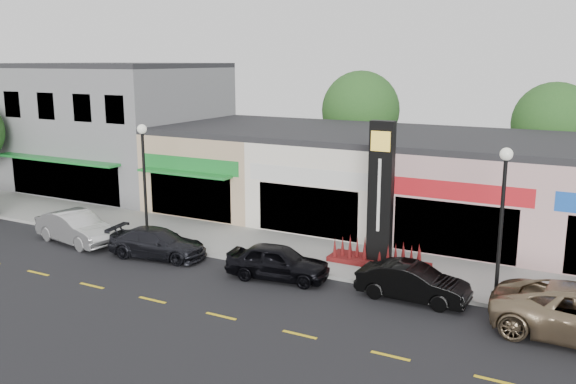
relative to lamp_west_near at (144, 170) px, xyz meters
The scene contains 16 objects.
ground 9.07m from the lamp_west_near, 17.35° to the right, with size 120.00×120.00×0.00m, color black.
sidewalk 8.89m from the lamp_west_near, 13.02° to the left, with size 52.00×4.30×0.15m, color gray.
curb 8.70m from the lamp_west_near, ahead, with size 52.00×0.20×0.15m, color gray.
building_grey_2story 13.45m from the lamp_west_near, 138.08° to the left, with size 12.00×10.95×8.30m.
shop_beige 9.04m from the lamp_west_near, 93.19° to the left, with size 7.00×10.85×4.80m.
shop_cream 11.13m from the lamp_west_near, 54.08° to the left, with size 7.00×10.01×4.80m.
shop_pink_w 16.25m from the lamp_west_near, 33.61° to the left, with size 7.00×10.01×4.80m.
tree_rear_west 17.55m from the lamp_west_near, 76.76° to the left, with size 5.20×5.20×7.83m.
tree_rear_mid 23.39m from the lamp_west_near, 46.74° to the left, with size 4.80×4.80×7.29m.
lamp_west_near is the anchor object (origin of this frame).
lamp_east_near 16.00m from the lamp_west_near, ahead, with size 0.44×0.44×5.47m.
pylon_sign 11.19m from the lamp_west_near, ahead, with size 4.20×1.30×6.00m.
car_white_van 4.29m from the lamp_west_near, 148.89° to the right, with size 4.58×1.60×1.51m, color #B8B8B8.
car_dark_sedan 3.78m from the lamp_west_near, 38.50° to the right, with size 4.42×1.80×1.28m, color black.
car_black_sedan 8.51m from the lamp_west_near, 10.05° to the right, with size 4.12×1.66×1.40m, color black.
car_black_conv 13.61m from the lamp_west_near, ahead, with size 4.03×1.40×1.33m, color black.
Camera 1 is at (11.13, -18.91, 8.52)m, focal length 38.00 mm.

